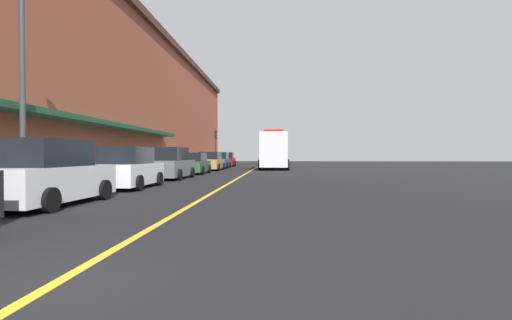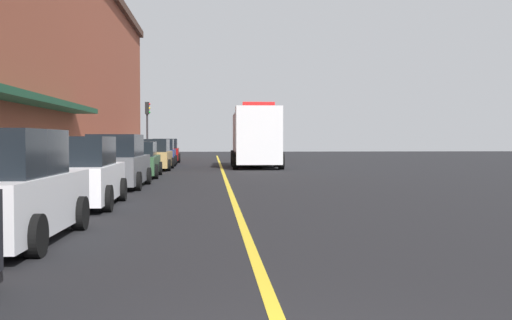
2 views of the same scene
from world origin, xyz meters
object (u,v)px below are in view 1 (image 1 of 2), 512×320
object	(u,v)px
parking_meter_3	(188,159)
street_lamp_left	(22,65)
traffic_light_near	(216,141)
parked_car_6	(220,161)
parked_car_7	(227,160)
parked_car_3	(171,164)
parking_meter_2	(45,166)
box_truck	(274,151)
parked_car_2	(129,169)
parked_car_4	(194,164)
parked_car_5	(211,162)
parked_car_1	(49,175)
parking_meter_0	(49,166)

from	to	relation	value
parking_meter_3	street_lamp_left	distance (m)	20.45
parking_meter_3	traffic_light_near	bearing A→B (deg)	89.74
parked_car_6	parked_car_7	world-z (taller)	parked_car_7
parked_car_3	parking_meter_2	bearing A→B (deg)	172.65
box_truck	street_lamp_left	size ratio (longest dim) A/B	1.09
parked_car_2	parking_meter_2	world-z (taller)	parked_car_2
parked_car_3	box_truck	bearing A→B (deg)	-20.67
parked_car_7	parked_car_4	bearing A→B (deg)	177.92
parked_car_5	parked_car_7	size ratio (longest dim) A/B	1.08
parked_car_5	parked_car_7	xyz separation A→B (m)	(-0.13, 11.42, 0.01)
parking_meter_3	box_truck	bearing A→B (deg)	34.92
parked_car_4	box_truck	xyz separation A→B (m)	(6.06, 9.18, 1.05)
parked_car_1	parked_car_3	distance (m)	11.69
parked_car_2	parking_meter_0	world-z (taller)	parked_car_2
parked_car_2	traffic_light_near	xyz separation A→B (m)	(-1.30, 30.00, 2.33)
parked_car_7	traffic_light_near	distance (m)	2.69
parked_car_3	traffic_light_near	world-z (taller)	traffic_light_near
parked_car_5	parked_car_2	bearing A→B (deg)	179.59
parked_car_2	street_lamp_left	bearing A→B (deg)	152.57
parking_meter_3	parking_meter_2	bearing A→B (deg)	-90.00
parked_car_5	traffic_light_near	xyz separation A→B (m)	(-1.44, 11.13, 2.35)
parked_car_7	traffic_light_near	xyz separation A→B (m)	(-1.31, -0.29, 2.34)
parked_car_6	street_lamp_left	bearing A→B (deg)	174.36
street_lamp_left	box_truck	bearing A→B (deg)	72.42
parked_car_6	parked_car_7	xyz separation A→B (m)	(-0.09, 5.81, 0.01)
parked_car_1	parked_car_6	size ratio (longest dim) A/B	0.94
parked_car_4	parking_meter_3	bearing A→B (deg)	17.65
parked_car_2	box_truck	distance (m)	22.32
parked_car_7	parking_meter_0	xyz separation A→B (m)	(-1.37, -33.76, 0.24)
parked_car_7	parking_meter_3	xyz separation A→B (m)	(-1.37, -14.03, 0.24)
parking_meter_2	street_lamp_left	distance (m)	3.40
box_truck	parking_meter_0	size ratio (longest dim) A/B	5.70
parking_meter_2	traffic_light_near	bearing A→B (deg)	89.90
parked_car_7	parking_meter_3	world-z (taller)	parked_car_7
parked_car_3	street_lamp_left	bearing A→B (deg)	169.54
parked_car_4	parked_car_1	bearing A→B (deg)	178.50
parked_car_1	parked_car_2	bearing A→B (deg)	0.99
parked_car_3	parked_car_5	xyz separation A→B (m)	(0.08, 12.70, -0.07)
parked_car_6	traffic_light_near	world-z (taller)	traffic_light_near
parked_car_1	parked_car_6	bearing A→B (deg)	1.23
parked_car_3	box_truck	distance (m)	16.45
parked_car_1	parking_meter_0	world-z (taller)	parked_car_1
parking_meter_3	parked_car_5	bearing A→B (deg)	60.12
box_truck	parked_car_7	bearing A→B (deg)	-144.94
parked_car_3	parking_meter_2	size ratio (longest dim) A/B	3.52
parked_car_3	parked_car_1	bearing A→B (deg)	-179.64
parked_car_2	traffic_light_near	size ratio (longest dim) A/B	0.98
parked_car_6	box_truck	world-z (taller)	box_truck
parked_car_7	parking_meter_2	distance (m)	33.96
parked_car_3	parking_meter_3	xyz separation A→B (m)	(-1.41, 10.09, 0.19)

